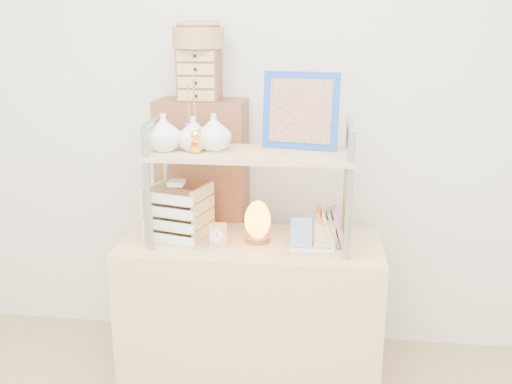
% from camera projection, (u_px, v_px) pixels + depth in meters
% --- Properties ---
extents(room_shell, '(3.42, 3.41, 2.61)m').
position_uv_depth(room_shell, '(212.00, 30.00, 1.59)').
color(room_shell, silver).
rests_on(room_shell, ground).
extents(desk, '(1.20, 0.50, 0.75)m').
position_uv_depth(desk, '(251.00, 315.00, 2.73)').
color(desk, tan).
rests_on(desk, ground).
extents(cabinet, '(0.46, 0.25, 1.35)m').
position_uv_depth(cabinet, '(204.00, 227.00, 3.03)').
color(cabinet, brown).
rests_on(cabinet, ground).
extents(hutch, '(0.91, 0.34, 0.76)m').
position_uv_depth(hutch, '(231.00, 146.00, 2.52)').
color(hutch, '#90959D').
rests_on(hutch, desk).
extents(letter_tray, '(0.28, 0.27, 0.28)m').
position_uv_depth(letter_tray, '(178.00, 216.00, 2.63)').
color(letter_tray, tan).
rests_on(letter_tray, desk).
extents(salt_lamp, '(0.13, 0.12, 0.20)m').
position_uv_depth(salt_lamp, '(257.00, 221.00, 2.60)').
color(salt_lamp, brown).
rests_on(salt_lamp, desk).
extents(desk_clock, '(0.09, 0.06, 0.11)m').
position_uv_depth(desk_clock, '(217.00, 236.00, 2.54)').
color(desk_clock, tan).
rests_on(desk_clock, desk).
extents(postcard_stand, '(0.20, 0.07, 0.14)m').
position_uv_depth(postcard_stand, '(312.00, 241.00, 2.52)').
color(postcard_stand, white).
rests_on(postcard_stand, desk).
extents(drawer_chest, '(0.20, 0.16, 0.25)m').
position_uv_depth(drawer_chest, '(199.00, 75.00, 2.79)').
color(drawer_chest, brown).
rests_on(drawer_chest, cabinet).
extents(woven_basket, '(0.25, 0.25, 0.10)m').
position_uv_depth(woven_basket, '(198.00, 38.00, 2.74)').
color(woven_basket, olive).
rests_on(woven_basket, drawer_chest).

